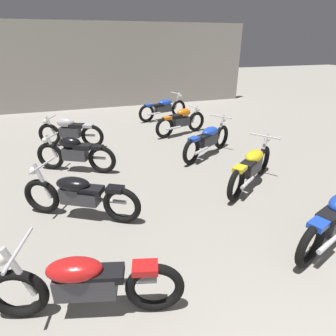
{
  "coord_description": "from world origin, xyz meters",
  "views": [
    {
      "loc": [
        -1.64,
        0.5,
        2.87
      ],
      "look_at": [
        0.0,
        5.33,
        0.55
      ],
      "focal_mm": 30.22,
      "sensor_mm": 36.0,
      "label": 1
    }
  ],
  "objects_px": {
    "motorcycle_right_row_2": "(252,166)",
    "motorcycle_right_row_3": "(208,139)",
    "motorcycle_left_row_4": "(70,131)",
    "motorcycle_left_row_2": "(79,195)",
    "motorcycle_right_row_1": "(334,220)",
    "motorcycle_left_row_1": "(85,283)",
    "motorcycle_left_row_3": "(75,153)",
    "motorcycle_right_row_5": "(163,108)",
    "motorcycle_right_row_4": "(181,121)"
  },
  "relations": [
    {
      "from": "motorcycle_left_row_2",
      "to": "motorcycle_right_row_3",
      "type": "height_order",
      "value": "same"
    },
    {
      "from": "motorcycle_left_row_4",
      "to": "motorcycle_left_row_2",
      "type": "bearing_deg",
      "value": -88.99
    },
    {
      "from": "motorcycle_left_row_2",
      "to": "motorcycle_left_row_3",
      "type": "bearing_deg",
      "value": 89.96
    },
    {
      "from": "motorcycle_right_row_4",
      "to": "motorcycle_left_row_2",
      "type": "bearing_deg",
      "value": -130.89
    },
    {
      "from": "motorcycle_right_row_1",
      "to": "motorcycle_right_row_4",
      "type": "xyz_separation_m",
      "value": [
        -0.11,
        5.92,
        0.0
      ]
    },
    {
      "from": "motorcycle_right_row_2",
      "to": "motorcycle_right_row_5",
      "type": "relative_size",
      "value": 0.87
    },
    {
      "from": "motorcycle_right_row_2",
      "to": "motorcycle_right_row_3",
      "type": "xyz_separation_m",
      "value": [
        -0.1,
        1.88,
        0.0
      ]
    },
    {
      "from": "motorcycle_left_row_4",
      "to": "motorcycle_right_row_2",
      "type": "relative_size",
      "value": 0.99
    },
    {
      "from": "motorcycle_left_row_4",
      "to": "motorcycle_right_row_1",
      "type": "bearing_deg",
      "value": -58.69
    },
    {
      "from": "motorcycle_left_row_1",
      "to": "motorcycle_right_row_2",
      "type": "distance_m",
      "value": 4.12
    },
    {
      "from": "motorcycle_left_row_2",
      "to": "motorcycle_left_row_4",
      "type": "bearing_deg",
      "value": 91.01
    },
    {
      "from": "motorcycle_right_row_1",
      "to": "motorcycle_right_row_3",
      "type": "xyz_separation_m",
      "value": [
        -0.11,
        3.95,
        -0.01
      ]
    },
    {
      "from": "motorcycle_left_row_3",
      "to": "motorcycle_left_row_4",
      "type": "xyz_separation_m",
      "value": [
        -0.07,
        1.84,
        0.0
      ]
    },
    {
      "from": "motorcycle_right_row_1",
      "to": "motorcycle_right_row_2",
      "type": "height_order",
      "value": "motorcycle_right_row_2"
    },
    {
      "from": "motorcycle_left_row_1",
      "to": "motorcycle_left_row_3",
      "type": "xyz_separation_m",
      "value": [
        0.04,
        4.08,
        0.01
      ]
    },
    {
      "from": "motorcycle_right_row_2",
      "to": "motorcycle_right_row_3",
      "type": "distance_m",
      "value": 1.88
    },
    {
      "from": "motorcycle_left_row_2",
      "to": "motorcycle_right_row_2",
      "type": "height_order",
      "value": "same"
    },
    {
      "from": "motorcycle_left_row_4",
      "to": "motorcycle_right_row_3",
      "type": "relative_size",
      "value": 0.96
    },
    {
      "from": "motorcycle_left_row_3",
      "to": "motorcycle_right_row_4",
      "type": "xyz_separation_m",
      "value": [
        3.4,
        1.88,
        0.0
      ]
    },
    {
      "from": "motorcycle_right_row_2",
      "to": "motorcycle_left_row_1",
      "type": "bearing_deg",
      "value": -149.2
    },
    {
      "from": "motorcycle_right_row_3",
      "to": "motorcycle_right_row_2",
      "type": "bearing_deg",
      "value": -87.07
    },
    {
      "from": "motorcycle_left_row_1",
      "to": "motorcycle_left_row_4",
      "type": "bearing_deg",
      "value": 90.26
    },
    {
      "from": "motorcycle_left_row_2",
      "to": "motorcycle_right_row_4",
      "type": "bearing_deg",
      "value": 49.11
    },
    {
      "from": "motorcycle_left_row_4",
      "to": "motorcycle_right_row_3",
      "type": "xyz_separation_m",
      "value": [
        3.47,
        -1.93,
        -0.01
      ]
    },
    {
      "from": "motorcycle_left_row_2",
      "to": "motorcycle_right_row_4",
      "type": "relative_size",
      "value": 1.0
    },
    {
      "from": "motorcycle_right_row_1",
      "to": "motorcycle_right_row_4",
      "type": "bearing_deg",
      "value": 91.03
    },
    {
      "from": "motorcycle_left_row_4",
      "to": "motorcycle_right_row_1",
      "type": "relative_size",
      "value": 0.97
    },
    {
      "from": "motorcycle_left_row_3",
      "to": "motorcycle_left_row_4",
      "type": "height_order",
      "value": "same"
    },
    {
      "from": "motorcycle_left_row_2",
      "to": "motorcycle_right_row_3",
      "type": "relative_size",
      "value": 1.01
    },
    {
      "from": "motorcycle_left_row_1",
      "to": "motorcycle_left_row_3",
      "type": "distance_m",
      "value": 4.08
    },
    {
      "from": "motorcycle_right_row_2",
      "to": "motorcycle_right_row_4",
      "type": "height_order",
      "value": "motorcycle_right_row_2"
    },
    {
      "from": "motorcycle_left_row_3",
      "to": "motorcycle_left_row_4",
      "type": "relative_size",
      "value": 0.98
    },
    {
      "from": "motorcycle_right_row_1",
      "to": "motorcycle_right_row_5",
      "type": "bearing_deg",
      "value": 90.4
    },
    {
      "from": "motorcycle_left_row_1",
      "to": "motorcycle_right_row_5",
      "type": "height_order",
      "value": "same"
    },
    {
      "from": "motorcycle_left_row_2",
      "to": "motorcycle_right_row_3",
      "type": "xyz_separation_m",
      "value": [
        3.4,
        1.96,
        0.0
      ]
    },
    {
      "from": "motorcycle_left_row_1",
      "to": "motorcycle_right_row_3",
      "type": "distance_m",
      "value": 5.27
    },
    {
      "from": "motorcycle_left_row_4",
      "to": "motorcycle_right_row_4",
      "type": "xyz_separation_m",
      "value": [
        3.47,
        0.04,
        0.0
      ]
    },
    {
      "from": "motorcycle_left_row_2",
      "to": "motorcycle_right_row_2",
      "type": "bearing_deg",
      "value": 1.39
    },
    {
      "from": "motorcycle_left_row_3",
      "to": "motorcycle_right_row_2",
      "type": "relative_size",
      "value": 0.97
    },
    {
      "from": "motorcycle_left_row_4",
      "to": "motorcycle_right_row_5",
      "type": "bearing_deg",
      "value": 30.78
    },
    {
      "from": "motorcycle_left_row_1",
      "to": "motorcycle_left_row_2",
      "type": "distance_m",
      "value": 2.02
    },
    {
      "from": "motorcycle_left_row_2",
      "to": "motorcycle_right_row_3",
      "type": "distance_m",
      "value": 3.93
    },
    {
      "from": "motorcycle_left_row_1",
      "to": "motorcycle_right_row_2",
      "type": "relative_size",
      "value": 1.15
    },
    {
      "from": "motorcycle_right_row_1",
      "to": "motorcycle_left_row_2",
      "type": "bearing_deg",
      "value": 150.43
    },
    {
      "from": "motorcycle_left_row_1",
      "to": "motorcycle_right_row_5",
      "type": "xyz_separation_m",
      "value": [
        3.5,
        8.01,
        0.0
      ]
    },
    {
      "from": "motorcycle_left_row_1",
      "to": "motorcycle_right_row_5",
      "type": "bearing_deg",
      "value": 66.43
    },
    {
      "from": "motorcycle_right_row_3",
      "to": "motorcycle_right_row_5",
      "type": "relative_size",
      "value": 0.9
    },
    {
      "from": "motorcycle_right_row_1",
      "to": "motorcycle_right_row_5",
      "type": "xyz_separation_m",
      "value": [
        -0.06,
        7.98,
        -0.01
      ]
    },
    {
      "from": "motorcycle_right_row_3",
      "to": "motorcycle_right_row_4",
      "type": "relative_size",
      "value": 0.99
    },
    {
      "from": "motorcycle_right_row_2",
      "to": "motorcycle_right_row_3",
      "type": "relative_size",
      "value": 0.97
    }
  ]
}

